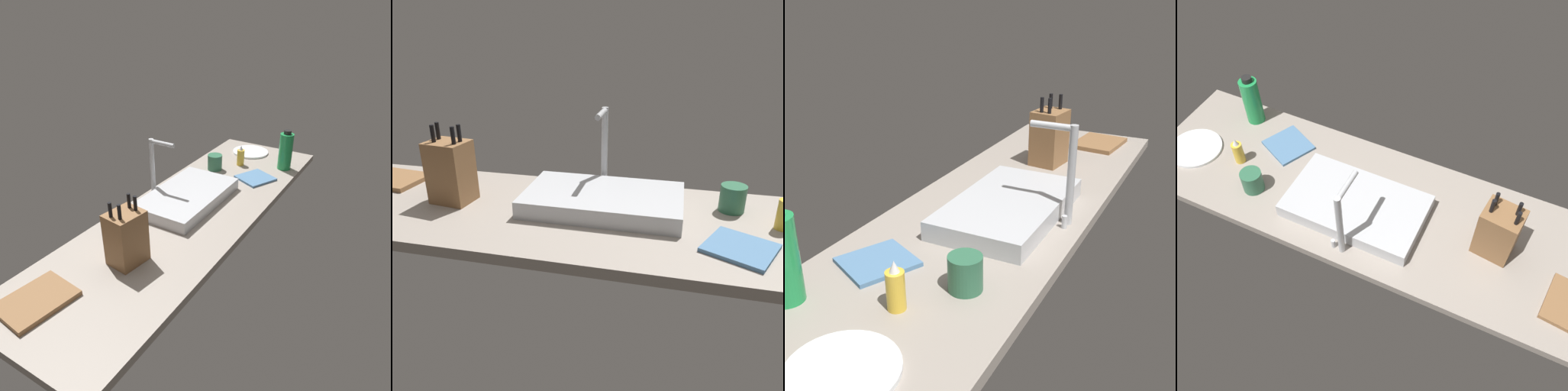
% 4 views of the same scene
% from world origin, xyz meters
% --- Properties ---
extents(countertop_slab, '(2.00, 0.60, 0.04)m').
position_xyz_m(countertop_slab, '(0.00, 0.00, 0.02)').
color(countertop_slab, gray).
rests_on(countertop_slab, ground).
extents(sink_basin, '(0.53, 0.31, 0.06)m').
position_xyz_m(sink_basin, '(0.06, 0.06, 0.06)').
color(sink_basin, '#B7BABF').
rests_on(sink_basin, countertop_slab).
extents(faucet, '(0.06, 0.14, 0.31)m').
position_xyz_m(faucet, '(0.03, 0.23, 0.21)').
color(faucet, '#B7BABF').
rests_on(faucet, countertop_slab).
extents(knife_block, '(0.15, 0.13, 0.27)m').
position_xyz_m(knife_block, '(-0.47, 0.00, 0.14)').
color(knife_block, brown).
rests_on(knife_block, countertop_slab).
extents(cutting_board, '(0.26, 0.21, 0.02)m').
position_xyz_m(cutting_board, '(-0.81, 0.12, 0.04)').
color(cutting_board, brown).
rests_on(cutting_board, countertop_slab).
extents(soap_bottle, '(0.04, 0.04, 0.12)m').
position_xyz_m(soap_bottle, '(0.62, 0.04, 0.09)').
color(soap_bottle, gold).
rests_on(soap_bottle, countertop_slab).
extents(water_bottle, '(0.08, 0.08, 0.23)m').
position_xyz_m(water_bottle, '(0.70, -0.21, 0.14)').
color(water_bottle, '#1E8E47').
rests_on(water_bottle, countertop_slab).
extents(dinner_plate, '(0.23, 0.23, 0.01)m').
position_xyz_m(dinner_plate, '(0.83, 0.06, 0.04)').
color(dinner_plate, white).
rests_on(dinner_plate, countertop_slab).
extents(dish_towel, '(0.23, 0.23, 0.01)m').
position_xyz_m(dish_towel, '(0.48, -0.12, 0.04)').
color(dish_towel, teal).
rests_on(dish_towel, countertop_slab).
extents(coffee_mug, '(0.08, 0.08, 0.09)m').
position_xyz_m(coffee_mug, '(0.48, 0.14, 0.08)').
color(coffee_mug, '#2D6647').
rests_on(coffee_mug, countertop_slab).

